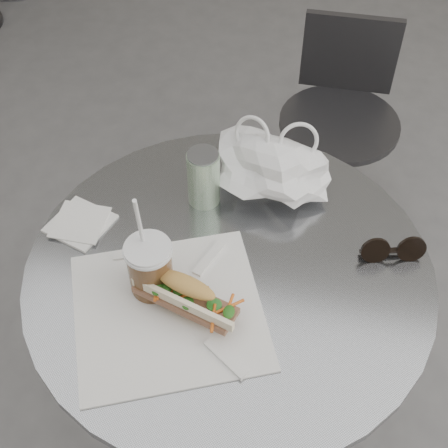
% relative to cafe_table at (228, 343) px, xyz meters
% --- Properties ---
extents(cafe_table, '(0.76, 0.76, 0.74)m').
position_rel_cafe_table_xyz_m(cafe_table, '(0.00, 0.00, 0.00)').
color(cafe_table, slate).
rests_on(cafe_table, ground).
extents(chair_far, '(0.37, 0.37, 0.70)m').
position_rel_cafe_table_xyz_m(chair_far, '(0.17, 0.87, -0.15)').
color(chair_far, '#2E2E30').
rests_on(chair_far, ground).
extents(sandwich_paper, '(0.42, 0.41, 0.00)m').
position_rel_cafe_table_xyz_m(sandwich_paper, '(-0.08, -0.12, 0.28)').
color(sandwich_paper, white).
rests_on(sandwich_paper, cafe_table).
extents(banh_mi, '(0.24, 0.15, 0.08)m').
position_rel_cafe_table_xyz_m(banh_mi, '(-0.05, -0.11, 0.31)').
color(banh_mi, tan).
rests_on(banh_mi, sandwich_paper).
extents(iced_coffee, '(0.09, 0.09, 0.25)m').
position_rel_cafe_table_xyz_m(iced_coffee, '(-0.13, -0.07, 0.33)').
color(iced_coffee, brown).
rests_on(iced_coffee, cafe_table).
extents(sunglasses, '(0.12, 0.05, 0.05)m').
position_rel_cafe_table_xyz_m(sunglasses, '(0.29, 0.09, 0.30)').
color(sunglasses, black).
rests_on(sunglasses, cafe_table).
extents(plastic_bag, '(0.24, 0.19, 0.11)m').
position_rel_cafe_table_xyz_m(plastic_bag, '(0.04, 0.22, 0.33)').
color(plastic_bag, silver).
rests_on(plastic_bag, cafe_table).
extents(napkin_stack, '(0.14, 0.14, 0.01)m').
position_rel_cafe_table_xyz_m(napkin_stack, '(-0.31, 0.04, 0.28)').
color(napkin_stack, white).
rests_on(napkin_stack, cafe_table).
extents(drink_can, '(0.06, 0.06, 0.12)m').
position_rel_cafe_table_xyz_m(drink_can, '(-0.08, 0.16, 0.34)').
color(drink_can, '#55864E').
rests_on(drink_can, cafe_table).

